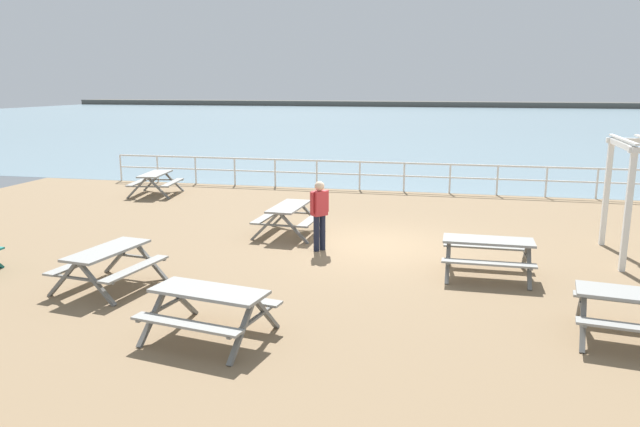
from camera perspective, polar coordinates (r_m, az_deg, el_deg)
The scene contains 11 objects.
ground_plane at distance 14.77m, azimuth 5.26°, elevation -3.42°, with size 30.00×24.00×0.20m, color #846B4C.
sea_band at distance 66.99m, azimuth 11.42°, elevation 8.63°, with size 142.00×90.00×0.01m, color gray.
distant_shoreline at distance 109.94m, azimuth 12.10°, elevation 9.89°, with size 142.00×6.00×1.80m, color #4C4C47.
seaward_railing at distance 22.15m, azimuth 8.01°, elevation 3.96°, with size 23.07×0.07×1.08m.
picnic_table_near_left at distance 12.24m, azimuth -19.51°, elevation -4.05°, with size 1.75×1.99×0.80m.
picnic_table_near_right at distance 15.64m, azimuth -2.97°, elevation 0.08°, with size 1.61×1.86×0.80m.
picnic_table_mid_centre at distance 10.37m, azimuth 28.07°, elevation -7.70°, with size 1.99×1.75×0.80m.
picnic_table_far_left at distance 9.48m, azimuth -10.47°, elevation -8.24°, with size 2.03×1.80×0.80m.
picnic_table_seaward at distance 12.71m, azimuth 15.66°, elevation -3.21°, with size 1.81×1.55×0.80m.
picnic_table_corner at distance 22.12m, azimuth -15.38°, elevation 3.23°, with size 1.75×1.99×0.80m.
visitor at distance 14.03m, azimuth -0.05°, elevation 0.21°, with size 0.39×0.43×1.66m.
Camera 1 is at (1.84, -14.11, 3.86)m, focal length 33.67 mm.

